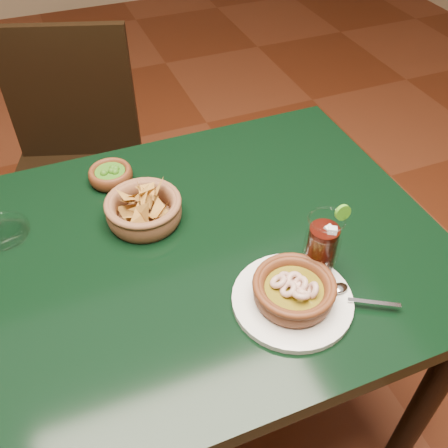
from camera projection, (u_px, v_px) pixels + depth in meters
name	position (u px, v px, depth m)	size (l,w,h in m)	color
ground	(180.00, 421.00, 1.54)	(7.00, 7.00, 0.00)	#471C0C
dining_table	(161.00, 287.00, 1.09)	(1.20, 0.80, 0.75)	black
dining_chair	(76.00, 166.00, 1.64)	(0.54, 0.54, 0.93)	black
shrimp_plate	(294.00, 292.00, 0.92)	(0.29, 0.23, 0.07)	silver
chip_basket	(144.00, 210.00, 1.08)	(0.20, 0.20, 0.12)	brown
guacamole_ramekin	(111.00, 175.00, 1.18)	(0.12, 0.12, 0.04)	#4D2311
cola_drink	(322.00, 247.00, 0.94)	(0.14, 0.14, 0.16)	white
glass_ashtray	(3.00, 231.00, 1.06)	(0.12, 0.12, 0.03)	white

